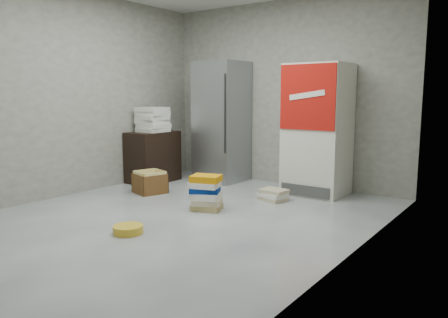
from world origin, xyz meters
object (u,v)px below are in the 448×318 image
at_px(phonebook_stack_main, 206,193).
at_px(cardboard_box, 150,184).
at_px(steel_fridge, 222,122).
at_px(coke_cooler, 317,130).
at_px(wood_shelf, 153,157).

xyz_separation_m(phonebook_stack_main, cardboard_box, (-1.22, 0.27, -0.08)).
distance_m(steel_fridge, coke_cooler, 1.65).
relative_size(coke_cooler, phonebook_stack_main, 3.90).
bearing_deg(phonebook_stack_main, cardboard_box, 147.82).
xyz_separation_m(wood_shelf, phonebook_stack_main, (1.78, -0.89, -0.19)).
bearing_deg(coke_cooler, phonebook_stack_main, -113.43).
relative_size(coke_cooler, cardboard_box, 3.70).
xyz_separation_m(wood_shelf, cardboard_box, (0.56, -0.62, -0.27)).
bearing_deg(wood_shelf, cardboard_box, -48.21).
distance_m(coke_cooler, phonebook_stack_main, 1.89).
height_order(coke_cooler, phonebook_stack_main, coke_cooler).
xyz_separation_m(steel_fridge, wood_shelf, (-0.83, -0.73, -0.55)).
height_order(steel_fridge, cardboard_box, steel_fridge).
xyz_separation_m(coke_cooler, cardboard_box, (-1.92, -1.35, -0.78)).
bearing_deg(wood_shelf, phonebook_stack_main, -26.55).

